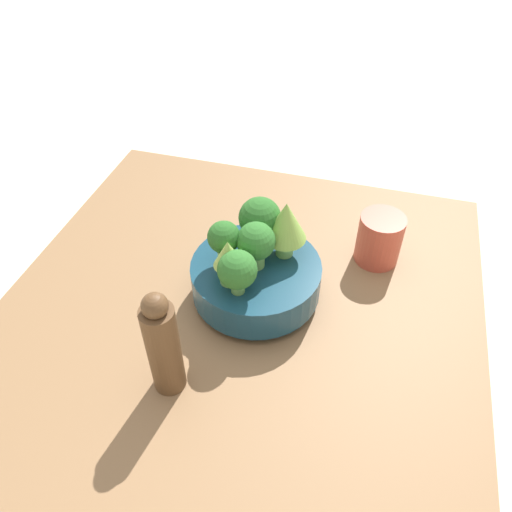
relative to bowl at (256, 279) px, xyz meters
The scene contains 11 objects.
ground_plane 0.09m from the bowl, 26.62° to the right, with size 6.00×6.00×0.00m, color beige.
table 0.07m from the bowl, 26.62° to the right, with size 0.81×0.77×0.04m.
bowl is the anchor object (origin of this frame).
broccoli_floret_center 0.08m from the bowl, 153.43° to the left, with size 0.06×0.06×0.08m.
romanesco_piece_far 0.11m from the bowl, 136.62° to the left, with size 0.07×0.07×0.10m.
broccoli_floret_front 0.09m from the bowl, 82.58° to the right, with size 0.05×0.05×0.08m.
romanesco_piece_near 0.09m from the bowl, 33.30° to the right, with size 0.04×0.04×0.08m.
broccoli_floret_left 0.10m from the bowl, behind, with size 0.07×0.07×0.09m.
broccoli_floret_right 0.09m from the bowl, 10.41° to the right, with size 0.06×0.06×0.07m.
cup 0.23m from the bowl, 128.62° to the left, with size 0.08×0.08×0.09m.
pepper_mill 0.21m from the bowl, 20.45° to the right, with size 0.05×0.05×0.18m.
Camera 1 is at (0.50, 0.17, 0.65)m, focal length 35.00 mm.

